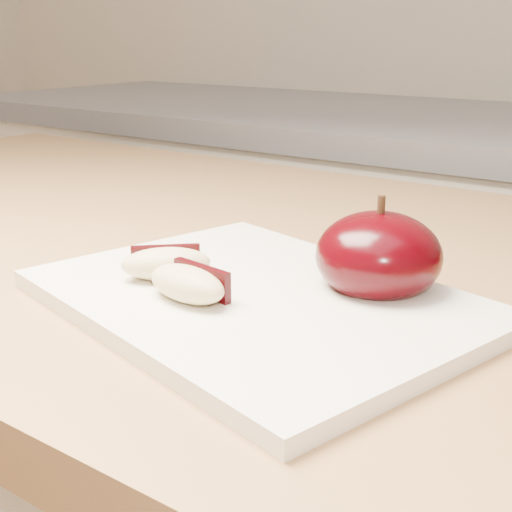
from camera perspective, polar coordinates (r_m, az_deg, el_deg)
The scene contains 4 objects.
cutting_board at distance 0.48m, azimuth 0.00°, elevation -3.51°, with size 0.29×0.22×0.01m, color silver.
apple_half at distance 0.49m, azimuth 9.77°, elevation 0.01°, with size 0.11×0.11×0.07m.
apple_wedge_a at distance 0.50m, azimuth -7.21°, elevation -0.57°, with size 0.07×0.07×0.02m.
apple_wedge_b at distance 0.46m, azimuth -5.41°, elevation -2.19°, with size 0.07×0.04×0.02m.
Camera 1 is at (0.28, 0.01, 1.08)m, focal length 50.00 mm.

